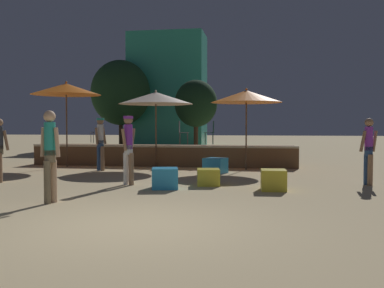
% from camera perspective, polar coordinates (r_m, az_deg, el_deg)
% --- Properties ---
extents(ground_plane, '(120.00, 120.00, 0.00)m').
position_cam_1_polar(ground_plane, '(6.76, -8.40, -10.61)').
color(ground_plane, '#D1B784').
extents(wooden_deck, '(10.00, 2.40, 0.80)m').
position_cam_1_polar(wooden_deck, '(16.94, -3.38, -1.47)').
color(wooden_deck, brown).
rests_on(wooden_deck, ground).
extents(patio_umbrella_0, '(2.72, 2.72, 2.82)m').
position_cam_1_polar(patio_umbrella_0, '(15.69, -4.85, 6.11)').
color(patio_umbrella_0, brown).
rests_on(patio_umbrella_0, ground).
extents(patio_umbrella_1, '(2.54, 2.54, 3.16)m').
position_cam_1_polar(patio_umbrella_1, '(16.54, -16.43, 7.02)').
color(patio_umbrella_1, brown).
rests_on(patio_umbrella_1, ground).
extents(patio_umbrella_2, '(2.45, 2.45, 2.82)m').
position_cam_1_polar(patio_umbrella_2, '(14.90, 7.26, 6.29)').
color(patio_umbrella_2, brown).
rests_on(patio_umbrella_2, ground).
extents(cube_seat_0, '(0.81, 0.81, 0.49)m').
position_cam_1_polar(cube_seat_0, '(13.70, 3.14, -2.91)').
color(cube_seat_0, '#2D9EDB').
rests_on(cube_seat_0, ground).
extents(cube_seat_1, '(0.65, 0.65, 0.42)m').
position_cam_1_polar(cube_seat_1, '(10.96, 2.19, -4.43)').
color(cube_seat_1, yellow).
rests_on(cube_seat_1, ground).
extents(cube_seat_2, '(0.60, 0.60, 0.49)m').
position_cam_1_polar(cube_seat_2, '(10.27, 10.81, -4.74)').
color(cube_seat_2, yellow).
rests_on(cube_seat_2, ground).
extents(cube_seat_3, '(0.74, 0.74, 0.50)m').
position_cam_1_polar(cube_seat_3, '(10.41, -3.63, -4.58)').
color(cube_seat_3, '#2D9EDB').
rests_on(cube_seat_3, ground).
extents(person_0, '(0.48, 0.30, 1.82)m').
position_cam_1_polar(person_0, '(8.83, -18.40, -1.00)').
color(person_0, '#72664C').
rests_on(person_0, ground).
extents(person_1, '(0.50, 0.29, 1.71)m').
position_cam_1_polar(person_1, '(11.82, 22.49, -0.61)').
color(person_1, '#997051').
rests_on(person_1, ground).
extents(person_3, '(0.29, 0.54, 1.78)m').
position_cam_1_polar(person_3, '(11.08, -8.48, -0.20)').
color(person_3, white).
rests_on(person_3, ground).
extents(person_4, '(0.29, 0.50, 1.79)m').
position_cam_1_polar(person_4, '(14.77, -12.10, 0.46)').
color(person_4, '#2D4C7F').
rests_on(person_4, ground).
extents(bistro_chair_0, '(0.41, 0.41, 0.90)m').
position_cam_1_polar(bistro_chair_0, '(16.57, 2.60, 1.85)').
color(bistro_chair_0, '#1E4C47').
rests_on(bistro_chair_0, wooden_deck).
extents(bistro_chair_1, '(0.48, 0.48, 0.90)m').
position_cam_1_polar(bistro_chair_1, '(18.56, -12.49, 1.86)').
color(bistro_chair_1, '#47474C').
rests_on(bistro_chair_1, wooden_deck).
extents(bistro_chair_2, '(0.41, 0.40, 0.90)m').
position_cam_1_polar(bistro_chair_2, '(16.51, -1.42, 1.85)').
color(bistro_chair_2, '#47474C').
rests_on(bistro_chair_2, wooden_deck).
extents(frisbee_disc, '(0.22, 0.22, 0.03)m').
position_cam_1_polar(frisbee_disc, '(10.74, 11.91, -5.66)').
color(frisbee_disc, '#33B2D8').
rests_on(frisbee_disc, ground).
extents(background_tree_0, '(2.70, 2.70, 4.41)m').
position_cam_1_polar(background_tree_0, '(27.08, 0.52, 5.40)').
color(background_tree_0, '#3D2B1C').
rests_on(background_tree_0, ground).
extents(background_tree_1, '(4.01, 4.01, 5.97)m').
position_cam_1_polar(background_tree_1, '(29.68, -9.50, 6.75)').
color(background_tree_1, '#3D2B1C').
rests_on(background_tree_1, ground).
extents(distant_building, '(5.42, 3.20, 8.19)m').
position_cam_1_polar(distant_building, '(31.69, -3.23, 7.12)').
color(distant_building, teal).
rests_on(distant_building, ground).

